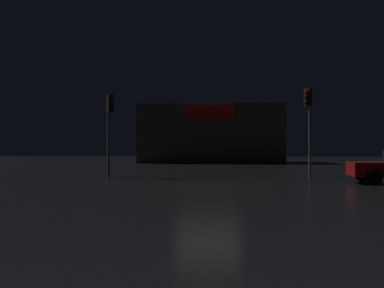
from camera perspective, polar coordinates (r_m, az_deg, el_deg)
name	(u,v)px	position (r m, az deg, el deg)	size (l,w,h in m)	color
ground_plane	(208,187)	(16.13, 2.19, -5.94)	(120.00, 120.00, 0.00)	black
store_building	(211,135)	(44.23, 2.69, 1.32)	(14.71, 7.88, 5.96)	#4C4742
traffic_signal_main	(308,111)	(21.84, 15.76, 4.38)	(0.42, 0.42, 4.54)	#595B60
traffic_signal_opposite	(110,120)	(22.14, -11.32, 3.30)	(0.42, 0.42, 4.31)	#595B60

